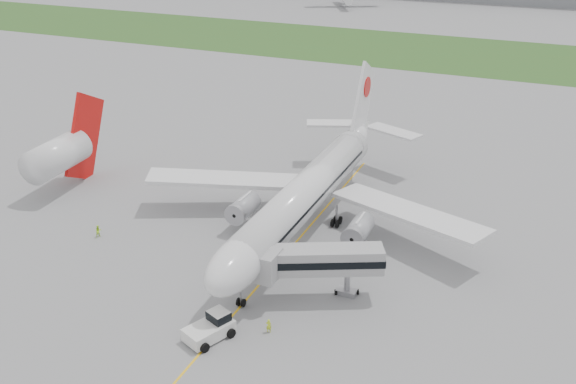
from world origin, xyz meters
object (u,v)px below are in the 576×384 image
at_px(jet_bridge, 315,261).
at_px(ground_crew_near, 269,326).
at_px(airliner, 309,189).
at_px(neighbor_aircraft, 61,153).
at_px(pushback_tug, 212,327).

bearing_deg(jet_bridge, ground_crew_near, -131.05).
xyz_separation_m(airliner, jet_bridge, (6.82, -15.32, -0.89)).
bearing_deg(ground_crew_near, airliner, -86.05).
relative_size(ground_crew_near, neighbor_aircraft, 0.09).
distance_m(airliner, ground_crew_near, 23.85).
height_order(airliner, neighbor_aircraft, airliner).
bearing_deg(airliner, ground_crew_near, -78.30).
relative_size(jet_bridge, ground_crew_near, 8.42).
bearing_deg(pushback_tug, airliner, 112.32).
relative_size(pushback_tug, jet_bridge, 0.43).
distance_m(jet_bridge, neighbor_aircraft, 47.35).
height_order(pushback_tug, ground_crew_near, pushback_tug).
height_order(airliner, pushback_tug, airliner).
xyz_separation_m(jet_bridge, ground_crew_near, (-2.09, -7.55, -3.98)).
bearing_deg(neighbor_aircraft, jet_bridge, -19.27).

